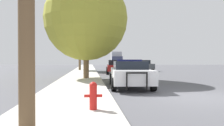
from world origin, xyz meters
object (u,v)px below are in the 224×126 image
(traffic_light, at_px, (97,43))
(car_background_oncoming, at_px, (142,65))
(tree_sidewalk_near, at_px, (86,19))
(fire_hydrant, at_px, (93,95))
(box_truck, at_px, (116,59))
(tree_sidewalk_mid, at_px, (80,30))
(police_car, at_px, (130,73))
(car_background_midblock, at_px, (115,67))

(traffic_light, distance_m, car_background_oncoming, 6.95)
(traffic_light, bearing_deg, tree_sidewalk_near, -96.35)
(fire_hydrant, bearing_deg, box_truck, 82.16)
(fire_hydrant, distance_m, tree_sidewalk_mid, 24.31)
(police_car, distance_m, traffic_light, 16.00)
(police_car, distance_m, box_truck, 39.08)
(car_background_oncoming, bearing_deg, traffic_light, 8.75)
(traffic_light, xyz_separation_m, tree_sidewalk_near, (-1.23, -11.03, 0.89))
(police_car, distance_m, tree_sidewalk_near, 6.47)
(car_background_midblock, relative_size, tree_sidewalk_near, 0.61)
(police_car, xyz_separation_m, traffic_light, (-1.21, 15.70, 2.87))
(traffic_light, bearing_deg, car_background_midblock, -68.80)
(traffic_light, relative_size, car_background_oncoming, 1.10)
(tree_sidewalk_mid, bearing_deg, car_background_oncoming, -5.43)
(traffic_light, distance_m, tree_sidewalk_mid, 3.72)
(fire_hydrant, distance_m, tree_sidewalk_near, 11.20)
(police_car, bearing_deg, traffic_light, -81.71)
(tree_sidewalk_near, height_order, tree_sidewalk_mid, tree_sidewalk_mid)
(box_truck, bearing_deg, fire_hydrant, 86.03)
(traffic_light, height_order, car_background_oncoming, traffic_light)
(traffic_light, bearing_deg, tree_sidewalk_mid, 135.21)
(police_car, height_order, tree_sidewalk_near, tree_sidewalk_near)
(tree_sidewalk_near, distance_m, tree_sidewalk_mid, 13.38)
(traffic_light, height_order, tree_sidewalk_mid, tree_sidewalk_mid)
(police_car, xyz_separation_m, car_background_oncoming, (4.95, 17.16, 0.01))
(fire_hydrant, relative_size, box_truck, 0.10)
(police_car, bearing_deg, car_background_midblock, -88.84)
(box_truck, bearing_deg, police_car, 87.91)
(car_background_midblock, bearing_deg, fire_hydrant, -94.76)
(car_background_midblock, height_order, tree_sidewalk_mid, tree_sidewalk_mid)
(car_background_midblock, distance_m, car_background_oncoming, 7.42)
(fire_hydrant, xyz_separation_m, box_truck, (6.15, 44.65, 1.23))
(fire_hydrant, height_order, box_truck, box_truck)
(car_background_midblock, relative_size, box_truck, 0.60)
(car_background_oncoming, xyz_separation_m, box_truck, (-0.89, 21.69, 0.99))
(car_background_midblock, bearing_deg, tree_sidewalk_near, -110.42)
(tree_sidewalk_mid, bearing_deg, fire_hydrant, -86.62)
(fire_hydrant, xyz_separation_m, car_background_midblock, (2.63, 16.99, 0.25))
(police_car, xyz_separation_m, box_truck, (4.05, 38.86, 1.00))
(car_background_oncoming, relative_size, tree_sidewalk_mid, 0.55)
(traffic_light, xyz_separation_m, tree_sidewalk_mid, (-2.29, 2.27, 1.86))
(tree_sidewalk_near, bearing_deg, fire_hydrant, -88.10)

